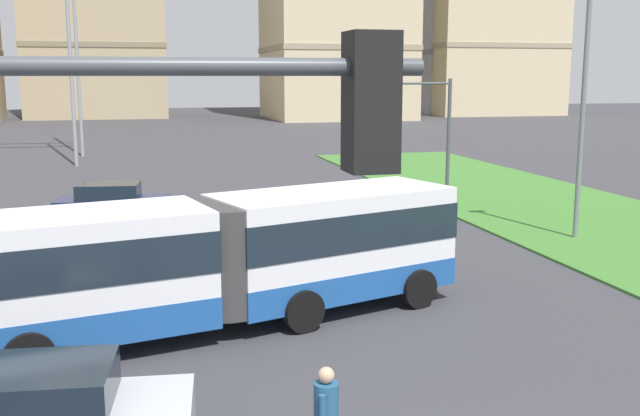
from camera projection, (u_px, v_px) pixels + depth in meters
name	position (u px, v px, depth m)	size (l,w,h in m)	color
articulated_bus	(228.00, 257.00, 17.13)	(11.98, 5.61, 3.00)	white
car_navy_sedan	(112.00, 204.00, 29.47)	(4.59, 2.47, 1.58)	#19234C
pedestrian_crossing	(326.00, 416.00, 10.57)	(0.36, 0.53, 1.74)	black
traffic_light_far_right	(420.00, 121.00, 30.83)	(3.90, 0.28, 5.69)	#474C51
streetlight_median	(583.00, 100.00, 25.63)	(0.70, 0.28, 9.09)	slate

